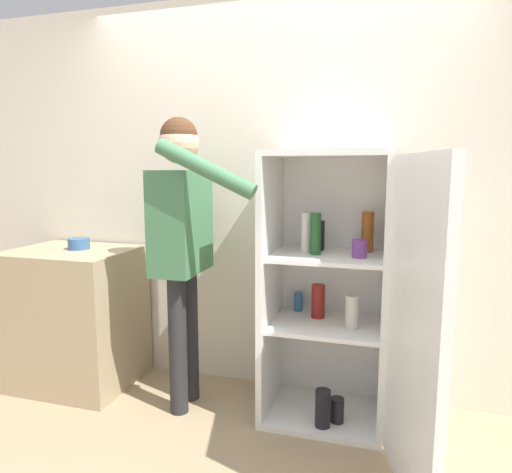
# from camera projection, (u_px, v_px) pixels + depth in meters

# --- Properties ---
(ground_plane) EXTENTS (12.00, 12.00, 0.00)m
(ground_plane) POSITION_uv_depth(u_px,v_px,m) (224.00, 470.00, 2.24)
(ground_plane) COLOR tan
(wall_back) EXTENTS (7.00, 0.06, 2.55)m
(wall_back) POSITION_uv_depth(u_px,v_px,m) (274.00, 198.00, 2.98)
(wall_back) COLOR beige
(wall_back) RESTS_ON ground_plane
(refrigerator) EXTENTS (0.91, 1.23, 1.57)m
(refrigerator) POSITION_uv_depth(u_px,v_px,m) (344.00, 295.00, 2.51)
(refrigerator) COLOR white
(refrigerator) RESTS_ON ground_plane
(person) EXTENTS (0.66, 0.57, 1.76)m
(person) POSITION_uv_depth(u_px,v_px,m) (183.00, 226.00, 2.69)
(person) COLOR #262628
(person) RESTS_ON ground_plane
(counter) EXTENTS (0.80, 0.64, 0.93)m
(counter) POSITION_uv_depth(u_px,v_px,m) (75.00, 316.00, 3.12)
(counter) COLOR tan
(counter) RESTS_ON ground_plane
(bowl) EXTENTS (0.14, 0.14, 0.07)m
(bowl) POSITION_uv_depth(u_px,v_px,m) (79.00, 244.00, 3.07)
(bowl) COLOR #335B8E
(bowl) RESTS_ON counter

